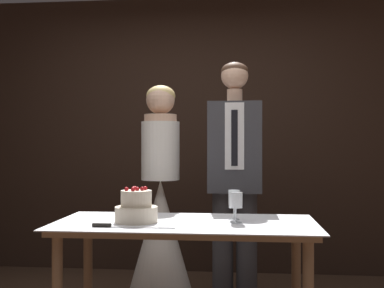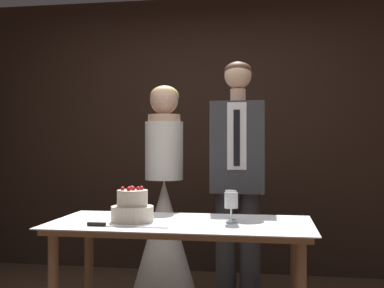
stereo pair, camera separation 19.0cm
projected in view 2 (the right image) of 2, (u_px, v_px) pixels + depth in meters
The scene contains 8 objects.
wall_back at pixel (204, 135), 4.63m from camera, with size 5.05×0.12×2.61m, color black.
cake_table at pixel (181, 239), 2.71m from camera, with size 1.47×0.69×0.77m.
tiered_cake at pixel (132, 208), 2.71m from camera, with size 0.24×0.24×0.20m.
cake_knife at pixel (112, 225), 2.55m from camera, with size 0.44×0.02×0.02m.
wine_glass_near at pixel (231, 202), 2.65m from camera, with size 0.08×0.08×0.17m.
wine_glass_middle at pixel (231, 199), 2.77m from camera, with size 0.07×0.07×0.17m.
bride at pixel (164, 226), 3.53m from camera, with size 0.54×0.54×1.64m.
groom at pixel (238, 175), 3.44m from camera, with size 0.38×0.25×1.80m.
Camera 2 is at (0.62, -2.53, 1.21)m, focal length 45.00 mm.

